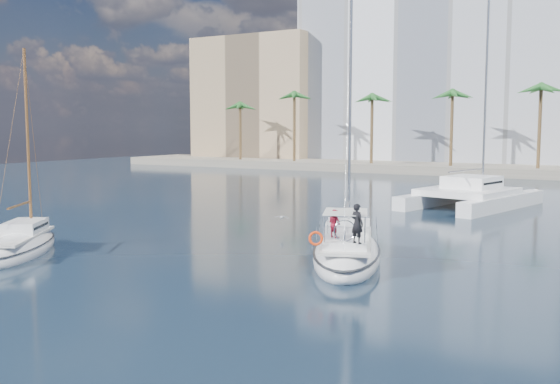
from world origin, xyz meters
The scene contains 10 objects.
ground centered at (0.00, 0.00, 0.00)m, with size 160.00×160.00×0.00m, color black.
quay centered at (0.00, 61.00, 0.60)m, with size 120.00×14.00×1.20m, color gray.
building_modern centered at (-12.00, 73.00, 14.00)m, with size 42.00×16.00×28.00m, color white.
building_tan_left centered at (-42.00, 69.00, 11.00)m, with size 22.00×14.00×22.00m, color tan.
palm_left centered at (-34.00, 57.00, 10.28)m, with size 3.60×3.60×12.30m.
palm_centre centered at (0.00, 57.00, 10.28)m, with size 3.60×3.60×12.30m.
main_sloop centered at (4.29, -0.59, 0.49)m, with size 6.60×10.50×14.89m.
small_sloop centered at (-10.84, -7.08, 0.41)m, with size 6.16×7.85×11.11m.
catamaran centered at (4.83, 23.18, 1.17)m, with size 9.52×14.29×18.96m.
seagull centered at (-2.71, 5.55, 0.86)m, with size 1.00×0.43×0.18m.
Camera 1 is at (15.91, -27.81, 6.42)m, focal length 40.00 mm.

